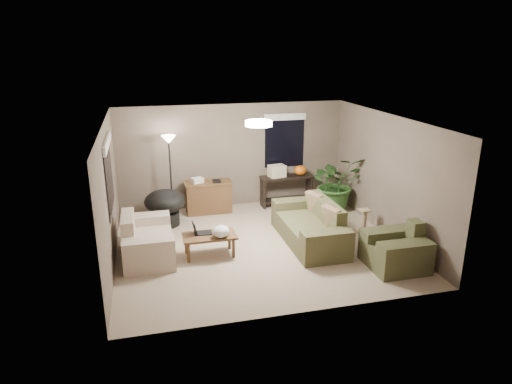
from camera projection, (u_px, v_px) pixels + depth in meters
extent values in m
plane|color=tan|center=(258.00, 245.00, 9.12)|extent=(5.50, 5.50, 0.00)
plane|color=white|center=(259.00, 120.00, 8.35)|extent=(5.50, 5.50, 0.00)
plane|color=#715F53|center=(233.00, 156.00, 11.04)|extent=(5.50, 0.00, 5.50)
plane|color=#715F53|center=(303.00, 236.00, 6.43)|extent=(5.50, 0.00, 5.50)
plane|color=#715F53|center=(109.00, 196.00, 8.10)|extent=(0.00, 5.00, 5.00)
plane|color=#715F53|center=(388.00, 176.00, 9.37)|extent=(0.00, 5.00, 5.00)
cube|color=#47462B|center=(309.00, 232.00, 9.22)|extent=(0.95, 1.48, 0.42)
cube|color=#48472B|center=(327.00, 211.00, 9.17)|extent=(0.22, 1.48, 0.43)
cube|color=#4A482C|center=(326.00, 246.00, 8.34)|extent=(0.95, 0.36, 0.60)
cube|color=#4B4A2D|center=(294.00, 212.00, 10.04)|extent=(0.95, 0.36, 0.60)
cube|color=#8C7251|center=(332.00, 218.00, 8.73)|extent=(0.34, 0.50, 0.47)
cube|color=#8C7251|center=(315.00, 203.00, 9.56)|extent=(0.37, 0.50, 0.47)
cube|color=beige|center=(149.00, 245.00, 8.60)|extent=(0.90, 0.88, 0.42)
cube|color=beige|center=(128.00, 226.00, 8.39)|extent=(0.22, 0.88, 0.43)
cube|color=beige|center=(149.00, 255.00, 8.00)|extent=(0.90, 0.36, 0.60)
cube|color=beige|center=(148.00, 229.00, 9.14)|extent=(0.90, 0.36, 0.60)
cube|color=#48492C|center=(394.00, 256.00, 8.18)|extent=(0.95, 0.28, 0.42)
cube|color=#494A2C|center=(415.00, 232.00, 8.13)|extent=(0.22, 0.28, 0.43)
cube|color=#4C4E2E|center=(405.00, 259.00, 7.85)|extent=(0.95, 0.36, 0.60)
cube|color=#434529|center=(386.00, 244.00, 8.44)|extent=(0.95, 0.36, 0.60)
cube|color=brown|center=(209.00, 236.00, 8.55)|extent=(1.00, 0.55, 0.04)
cylinder|color=brown|center=(189.00, 253.00, 8.33)|extent=(0.06, 0.06, 0.38)
cylinder|color=brown|center=(234.00, 248.00, 8.53)|extent=(0.06, 0.06, 0.38)
cylinder|color=brown|center=(186.00, 244.00, 8.70)|extent=(0.06, 0.06, 0.38)
cylinder|color=brown|center=(229.00, 240.00, 8.90)|extent=(0.06, 0.06, 0.38)
cube|color=black|center=(203.00, 233.00, 8.61)|extent=(0.34, 0.25, 0.02)
cube|color=black|center=(194.00, 228.00, 8.54)|extent=(0.09, 0.24, 0.22)
ellipsoid|color=white|center=(221.00, 231.00, 8.42)|extent=(0.38, 0.35, 0.22)
cube|color=brown|center=(209.00, 198.00, 10.80)|extent=(1.05, 0.45, 0.71)
cube|color=brown|center=(208.00, 183.00, 10.68)|extent=(1.10, 0.50, 0.04)
cube|color=silver|center=(197.00, 180.00, 10.60)|extent=(0.30, 0.27, 0.12)
cube|color=black|center=(217.00, 181.00, 10.67)|extent=(0.20, 0.24, 0.04)
cube|color=black|center=(287.00, 177.00, 11.17)|extent=(1.30, 0.40, 0.04)
cube|color=black|center=(263.00, 193.00, 11.14)|extent=(0.05, 0.38, 0.71)
cube|color=black|center=(309.00, 190.00, 11.42)|extent=(0.05, 0.38, 0.71)
cube|color=black|center=(286.00, 199.00, 11.35)|extent=(1.25, 0.36, 0.03)
ellipsoid|color=orange|center=(300.00, 170.00, 11.20)|extent=(0.34, 0.34, 0.24)
cube|color=beige|center=(277.00, 171.00, 11.06)|extent=(0.43, 0.35, 0.29)
cylinder|color=black|center=(166.00, 218.00, 10.10)|extent=(0.60, 0.60, 0.30)
ellipsoid|color=black|center=(165.00, 201.00, 9.97)|extent=(1.13, 1.13, 0.50)
cylinder|color=black|center=(173.00, 216.00, 10.63)|extent=(0.28, 0.28, 0.02)
cylinder|color=black|center=(171.00, 179.00, 10.35)|extent=(0.04, 0.04, 1.78)
cone|color=white|center=(169.00, 139.00, 10.07)|extent=(0.32, 0.32, 0.18)
cylinder|color=white|center=(259.00, 123.00, 8.37)|extent=(0.50, 0.50, 0.10)
imported|color=#2D5923|center=(336.00, 189.00, 10.87)|extent=(1.23, 1.36, 1.06)
cube|color=tan|center=(363.00, 231.00, 9.77)|extent=(0.32, 0.32, 0.03)
cylinder|color=tan|center=(364.00, 221.00, 9.69)|extent=(0.12, 0.12, 0.44)
cube|color=tan|center=(365.00, 210.00, 9.62)|extent=(0.22, 0.22, 0.03)
cube|color=black|center=(109.00, 176.00, 8.29)|extent=(0.01, 1.50, 1.30)
cube|color=white|center=(107.00, 143.00, 8.11)|extent=(0.05, 1.56, 0.16)
cube|color=black|center=(285.00, 141.00, 11.24)|extent=(1.00, 0.01, 1.30)
cube|color=white|center=(285.00, 117.00, 11.03)|extent=(1.06, 0.05, 0.16)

